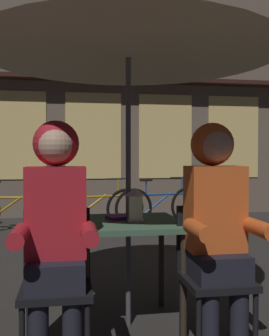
{
  "coord_description": "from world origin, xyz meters",
  "views": [
    {
      "loc": [
        -0.4,
        -2.68,
        1.19
      ],
      "look_at": [
        0.0,
        -0.27,
        1.12
      ],
      "focal_mm": 41.75,
      "sensor_mm": 36.0,
      "label": 1
    }
  ],
  "objects_px": {
    "bicycle_second": "(12,210)",
    "bicycle_third": "(95,209)",
    "cafe_table": "(128,235)",
    "book": "(121,217)",
    "bicycle_fourth": "(161,206)",
    "chair_right": "(213,268)",
    "patio_umbrella": "(128,30)",
    "chair_left": "(57,275)",
    "lantern": "(135,204)",
    "potted_plant": "(232,191)",
    "person_left_hooded": "(56,216)",
    "person_right_hooded": "(216,213)"
  },
  "relations": [
    {
      "from": "cafe_table",
      "to": "person_left_hooded",
      "type": "xyz_separation_m",
      "value": [
        -0.48,
        -0.43,
        0.21
      ]
    },
    {
      "from": "person_right_hooded",
      "to": "bicycle_second",
      "type": "xyz_separation_m",
      "value": [
        -1.79,
        4.09,
        -0.5
      ]
    },
    {
      "from": "lantern",
      "to": "person_left_hooded",
      "type": "relative_size",
      "value": 0.17
    },
    {
      "from": "patio_umbrella",
      "to": "cafe_table",
      "type": "bearing_deg",
      "value": 0.0
    },
    {
      "from": "bicycle_second",
      "to": "potted_plant",
      "type": "distance_m",
      "value": 4.0
    },
    {
      "from": "bicycle_second",
      "to": "book",
      "type": "height_order",
      "value": "bicycle_second"
    },
    {
      "from": "patio_umbrella",
      "to": "bicycle_third",
      "type": "xyz_separation_m",
      "value": [
        -0.01,
        3.58,
        -1.71
      ]
    },
    {
      "from": "patio_umbrella",
      "to": "lantern",
      "type": "height_order",
      "value": "patio_umbrella"
    },
    {
      "from": "person_left_hooded",
      "to": "book",
      "type": "distance_m",
      "value": 0.69
    },
    {
      "from": "lantern",
      "to": "bicycle_fourth",
      "type": "xyz_separation_m",
      "value": [
        1.09,
        3.82,
        -0.51
      ]
    },
    {
      "from": "bicycle_second",
      "to": "bicycle_fourth",
      "type": "relative_size",
      "value": 1.01
    },
    {
      "from": "lantern",
      "to": "person_right_hooded",
      "type": "distance_m",
      "value": 0.59
    },
    {
      "from": "cafe_table",
      "to": "lantern",
      "type": "relative_size",
      "value": 3.2
    },
    {
      "from": "potted_plant",
      "to": "person_right_hooded",
      "type": "bearing_deg",
      "value": -114.35
    },
    {
      "from": "lantern",
      "to": "person_right_hooded",
      "type": "relative_size",
      "value": 0.17
    },
    {
      "from": "potted_plant",
      "to": "patio_umbrella",
      "type": "bearing_deg",
      "value": -121.32
    },
    {
      "from": "chair_left",
      "to": "lantern",
      "type": "bearing_deg",
      "value": 33.4
    },
    {
      "from": "bicycle_third",
      "to": "book",
      "type": "height_order",
      "value": "bicycle_third"
    },
    {
      "from": "lantern",
      "to": "person_right_hooded",
      "type": "bearing_deg",
      "value": -42.64
    },
    {
      "from": "person_left_hooded",
      "to": "bicycle_fourth",
      "type": "bearing_deg",
      "value": 69.11
    },
    {
      "from": "chair_left",
      "to": "bicycle_second",
      "type": "distance_m",
      "value": 4.12
    },
    {
      "from": "patio_umbrella",
      "to": "potted_plant",
      "type": "distance_m",
      "value": 5.27
    },
    {
      "from": "bicycle_fourth",
      "to": "chair_left",
      "type": "bearing_deg",
      "value": -111.15
    },
    {
      "from": "person_right_hooded",
      "to": "bicycle_fourth",
      "type": "height_order",
      "value": "person_right_hooded"
    },
    {
      "from": "cafe_table",
      "to": "book",
      "type": "bearing_deg",
      "value": 112.73
    },
    {
      "from": "person_right_hooded",
      "to": "potted_plant",
      "type": "bearing_deg",
      "value": 65.65
    },
    {
      "from": "chair_left",
      "to": "person_left_hooded",
      "type": "relative_size",
      "value": 0.62
    },
    {
      "from": "chair_right",
      "to": "potted_plant",
      "type": "relative_size",
      "value": 0.95
    },
    {
      "from": "bicycle_second",
      "to": "bicycle_third",
      "type": "height_order",
      "value": "same"
    },
    {
      "from": "cafe_table",
      "to": "chair_left",
      "type": "height_order",
      "value": "chair_left"
    },
    {
      "from": "bicycle_second",
      "to": "cafe_table",
      "type": "bearing_deg",
      "value": -70.27
    },
    {
      "from": "lantern",
      "to": "bicycle_second",
      "type": "distance_m",
      "value": 3.96
    },
    {
      "from": "bicycle_third",
      "to": "potted_plant",
      "type": "distance_m",
      "value": 2.74
    },
    {
      "from": "cafe_table",
      "to": "potted_plant",
      "type": "xyz_separation_m",
      "value": [
        2.63,
        4.31,
        -0.09
      ]
    },
    {
      "from": "chair_right",
      "to": "bicycle_second",
      "type": "xyz_separation_m",
      "value": [
        -1.79,
        4.03,
        -0.14
      ]
    },
    {
      "from": "chair_left",
      "to": "book",
      "type": "height_order",
      "value": "chair_left"
    },
    {
      "from": "bicycle_third",
      "to": "person_left_hooded",
      "type": "bearing_deg",
      "value": -96.73
    },
    {
      "from": "bicycle_second",
      "to": "bicycle_fourth",
      "type": "xyz_separation_m",
      "value": [
        2.44,
        0.14,
        0.0
      ]
    },
    {
      "from": "patio_umbrella",
      "to": "person_left_hooded",
      "type": "distance_m",
      "value": 1.37
    },
    {
      "from": "chair_right",
      "to": "patio_umbrella",
      "type": "bearing_deg",
      "value": 142.45
    },
    {
      "from": "patio_umbrella",
      "to": "chair_right",
      "type": "height_order",
      "value": "patio_umbrella"
    },
    {
      "from": "cafe_table",
      "to": "person_left_hooded",
      "type": "distance_m",
      "value": 0.67
    },
    {
      "from": "patio_umbrella",
      "to": "person_left_hooded",
      "type": "height_order",
      "value": "patio_umbrella"
    },
    {
      "from": "book",
      "to": "person_right_hooded",
      "type": "bearing_deg",
      "value": -61.56
    },
    {
      "from": "bicycle_third",
      "to": "book",
      "type": "bearing_deg",
      "value": -90.49
    },
    {
      "from": "book",
      "to": "potted_plant",
      "type": "relative_size",
      "value": 0.22
    },
    {
      "from": "cafe_table",
      "to": "lantern",
      "type": "bearing_deg",
      "value": -28.66
    },
    {
      "from": "person_left_hooded",
      "to": "bicycle_fourth",
      "type": "relative_size",
      "value": 0.84
    },
    {
      "from": "person_right_hooded",
      "to": "potted_plant",
      "type": "height_order",
      "value": "person_right_hooded"
    },
    {
      "from": "patio_umbrella",
      "to": "chair_left",
      "type": "distance_m",
      "value": 1.68
    }
  ]
}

